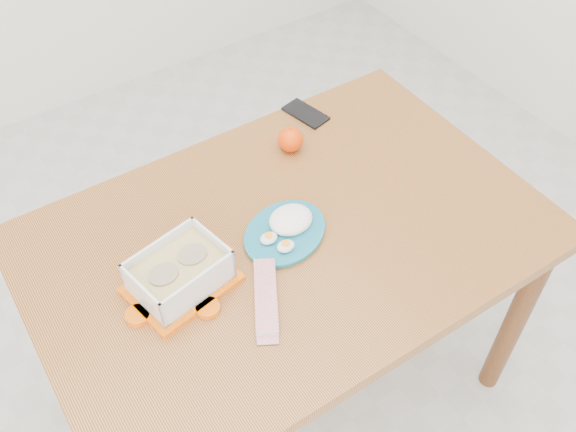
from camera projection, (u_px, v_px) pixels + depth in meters
ground at (274, 366)px, 2.14m from camera, size 3.50×3.50×0.00m
dining_table at (288, 257)px, 1.62m from camera, size 1.25×0.84×0.75m
food_container at (180, 273)px, 1.41m from camera, size 0.26×0.21×0.10m
orange_fruit at (290, 139)px, 1.73m from camera, size 0.07×0.07×0.07m
rice_plate at (287, 227)px, 1.54m from camera, size 0.28×0.28×0.06m
candy_bar at (266, 296)px, 1.41m from camera, size 0.14×0.19×0.02m
smartphone at (306, 114)px, 1.85m from camera, size 0.09×0.14×0.01m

